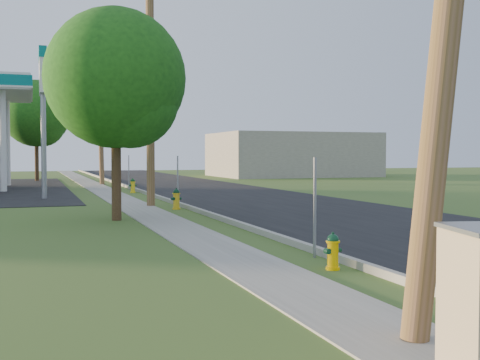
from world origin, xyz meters
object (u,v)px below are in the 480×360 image
Objects in this scene: utility_pole_mid at (150,80)px; tree_lot at (37,116)px; hydrant_near at (333,251)px; hydrant_far at (133,186)px; utility_pole_far at (100,114)px; tree_verge at (119,84)px; hydrant_mid at (176,199)px; price_pylon at (43,80)px.

utility_pole_mid reaches higher than tree_lot.
utility_pole_mid is 14.78m from hydrant_near.
utility_pole_mid is 12.38× the size of hydrant_far.
utility_pole_mid is 9.64m from hydrant_far.
utility_pole_far reaches higher than tree_verge.
tree_lot is 9.65× the size of hydrant_mid.
utility_pole_mid is at bearing 110.95° from hydrant_mid.
utility_pole_mid is 6.76m from price_pylon.
price_pylon is 8.65× the size of hydrant_far.
price_pylon reaches higher than hydrant_far.
utility_pole_mid is 1.49× the size of tree_verge.
utility_pole_far is 13.11m from price_pylon.
hydrant_near is 0.84× the size of hydrant_mid.
tree_verge is (-1.86, -22.71, -0.57)m from utility_pole_far.
tree_verge is (-1.86, -4.71, -0.72)m from utility_pole_mid.
tree_lot is (-0.05, 19.47, -0.46)m from price_pylon.
price_pylon is (-3.90, 5.50, 0.48)m from utility_pole_mid.
price_pylon is 9.87m from hydrant_mid.
price_pylon is 10.48m from tree_verge.
utility_pole_mid is 14.52× the size of hydrant_near.
hydrant_far is (0.03, 22.48, 0.06)m from hydrant_near.
hydrant_mid is (2.50, 3.04, -3.84)m from tree_verge.
tree_lot is at bearing 99.77° from hydrant_mid.
tree_lot is at bearing 105.52° from hydrant_far.
tree_verge is 10.39m from hydrant_near.
tree_verge is 8.21× the size of hydrant_mid.
utility_pole_far is 10.53m from hydrant_far.
price_pylon reaches higher than hydrant_mid.
tree_verge is 0.85× the size of tree_lot.
tree_verge is at bearing -111.54° from utility_pole_mid.
utility_pole_mid is 25.28m from tree_lot.
utility_pole_far is at bearing 90.00° from utility_pole_mid.
utility_pole_far is 32.34m from hydrant_near.
tree_lot is 39.53m from hydrant_near.
tree_lot is (-3.95, 24.97, 0.02)m from utility_pole_mid.
tree_lot is 17.73m from hydrant_far.
utility_pole_mid reaches higher than hydrant_near.
price_pylon is at bearing -146.86° from hydrant_far.
utility_pole_far reaches higher than price_pylon.
tree_verge is 13.95m from hydrant_far.
utility_pole_far is at bearing 93.83° from hydrant_far.
utility_pole_mid is at bearing -81.02° from tree_lot.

